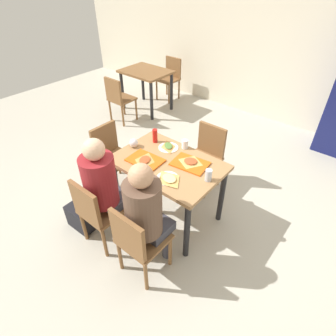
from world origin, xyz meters
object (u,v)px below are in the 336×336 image
pizza_slice_b (190,162)px  pizza_slice_c (168,146)px  foil_bundle (134,143)px  chair_near_right (137,240)px  paper_plate_center (168,148)px  person_in_brown_jacket (147,211)px  person_in_red (104,184)px  main_table (168,170)px  chair_near_left (96,210)px  chair_left_end (111,152)px  background_chair_near (118,97)px  plastic_cup_a (185,144)px  soda_can (209,175)px  paper_plate_near_edge (168,178)px  condiment_bottle (155,136)px  background_chair_far (170,76)px  background_table (146,78)px  tray_red_near (145,160)px  chair_far_side (206,153)px  plastic_cup_b (148,174)px  pizza_slice_a (145,160)px  tray_red_far (190,164)px  pizza_slice_d (169,179)px  handbag (80,218)px

pizza_slice_b → pizza_slice_c: pizza_slice_b is taller
pizza_slice_b → foil_bundle: (-0.67, -0.15, 0.03)m
chair_near_right → paper_plate_center: bearing=114.8°
person_in_brown_jacket → person_in_red: bearing=180.0°
main_table → chair_near_left: (-0.28, -0.77, -0.17)m
paper_plate_center → chair_left_end: bearing=-164.9°
chair_near_right → background_chair_near: size_ratio=1.00×
chair_near_right → foil_bundle: foil_bundle is taller
main_table → plastic_cup_a: bearing=95.0°
soda_can → paper_plate_near_edge: bearing=-143.5°
pizza_slice_b → condiment_bottle: size_ratio=1.46×
person_in_red → foil_bundle: size_ratio=12.49×
plastic_cup_a → background_chair_far: (-2.16, 2.39, -0.34)m
background_table → background_chair_near: size_ratio=1.07×
tray_red_near → paper_plate_center: 0.35m
pizza_slice_b → person_in_brown_jacket: bearing=-83.3°
person_in_brown_jacket → background_chair_near: 3.11m
chair_near_right → background_chair_near: (-2.47, 2.01, 0.00)m
plastic_cup_a → soda_can: size_ratio=0.82×
tray_red_near → chair_far_side: bearing=77.6°
chair_near_right → plastic_cup_b: 0.61m
pizza_slice_a → foil_bundle: size_ratio=2.58×
paper_plate_near_edge → soda_can: 0.39m
paper_plate_near_edge → plastic_cup_b: size_ratio=2.20×
tray_red_far → pizza_slice_d: pizza_slice_d is taller
chair_near_left → chair_near_right: (0.56, 0.00, 0.00)m
person_in_red → pizza_slice_a: 0.49m
pizza_slice_c → main_table: bearing=-50.9°
chair_left_end → paper_plate_near_edge: (1.12, -0.21, 0.29)m
chair_near_right → pizza_slice_a: bearing=127.4°
tray_red_near → plastic_cup_a: size_ratio=3.60×
background_table → condiment_bottle: bearing=-44.2°
person_in_red → condiment_bottle: bearing=95.8°
main_table → pizza_slice_c: bearing=129.1°
chair_near_left → handbag: chair_near_left is taller
paper_plate_near_edge → handbag: 1.17m
chair_far_side → plastic_cup_b: plastic_cup_b is taller
background_chair_far → person_in_red: bearing=-60.3°
tray_red_near → condiment_bottle: size_ratio=2.25×
tray_red_near → handbag: size_ratio=1.12×
plastic_cup_b → foil_bundle: (-0.51, 0.31, 0.00)m
tray_red_near → condiment_bottle: bearing=116.2°
condiment_bottle → background_chair_far: bearing=126.0°
main_table → soda_can: size_ratio=9.26×
pizza_slice_c → soda_can: soda_can is taller
paper_plate_near_edge → pizza_slice_c: 0.55m
paper_plate_center → main_table: bearing=-51.2°
condiment_bottle → paper_plate_near_edge: bearing=-38.1°
chair_left_end → plastic_cup_b: size_ratio=8.39×
paper_plate_near_edge → chair_far_side: bearing=99.8°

